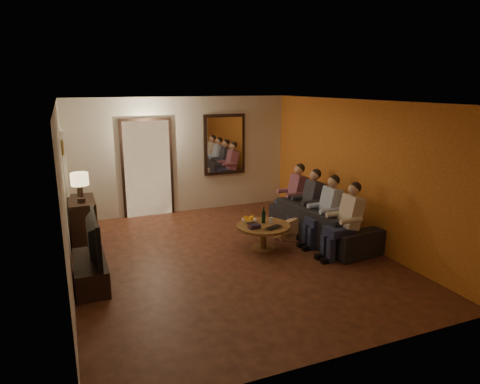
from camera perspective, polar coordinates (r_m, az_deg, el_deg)
name	(u,v)px	position (r m, az deg, el deg)	size (l,w,h in m)	color
floor	(230,257)	(7.35, -1.29, -8.72)	(5.00, 6.00, 0.01)	#3C1B10
ceiling	(229,101)	(6.78, -1.42, 11.99)	(5.00, 6.00, 0.01)	white
back_wall	(182,155)	(9.76, -7.69, 4.85)	(5.00, 0.02, 2.60)	beige
front_wall	(338,245)	(4.39, 12.88, -6.94)	(5.00, 0.02, 2.60)	beige
left_wall	(65,198)	(6.52, -22.35, -0.74)	(0.02, 6.00, 2.60)	beige
right_wall	(357,171)	(8.16, 15.29, 2.66)	(0.02, 6.00, 2.60)	beige
orange_accent	(356,172)	(8.15, 15.23, 2.65)	(0.01, 6.00, 2.60)	#BE5420
kitchen_doorway	(148,169)	(9.62, -12.22, 3.00)	(1.00, 0.06, 2.10)	#FFE0A5
door_trim	(148,169)	(9.61, -12.21, 2.99)	(1.12, 0.04, 2.22)	black
fridge_glimpse	(159,175)	(9.70, -10.73, 2.26)	(0.45, 0.03, 1.70)	silver
mirror_frame	(225,145)	(9.99, -2.08, 6.34)	(1.00, 0.05, 1.40)	black
mirror_glass	(225,145)	(9.96, -2.02, 6.32)	(0.86, 0.02, 1.26)	white
white_door	(67,183)	(8.82, -22.06, 1.09)	(0.06, 0.85, 2.04)	white
framed_art	(62,147)	(7.69, -22.60, 5.56)	(0.03, 0.28, 0.24)	#B28C33
art_canvas	(63,147)	(7.69, -22.49, 5.57)	(0.01, 0.22, 0.18)	brown
dresser	(83,222)	(8.33, -20.17, -3.74)	(0.45, 0.95, 0.84)	black
table_lamp	(80,187)	(7.94, -20.52, 0.57)	(0.30, 0.30, 0.54)	beige
flower_vase	(80,185)	(8.38, -20.61, 0.88)	(0.14, 0.14, 0.44)	#B11220
tv_stand	(91,272)	(6.71, -19.29, -10.07)	(0.45, 1.15, 0.38)	black
tv	(88,239)	(6.52, -19.66, -5.87)	(0.15, 1.15, 0.66)	black
sofa	(322,222)	(8.21, 10.87, -3.96)	(0.91, 2.32, 0.68)	black
person_a	(347,223)	(7.38, 14.10, -4.09)	(0.60, 0.40, 1.20)	tan
person_b	(327,214)	(7.84, 11.53, -2.86)	(0.60, 0.40, 1.20)	tan
person_c	(310,205)	(8.33, 9.25, -1.76)	(0.60, 0.40, 1.20)	tan
person_d	(294,198)	(8.82, 7.23, -0.78)	(0.60, 0.40, 1.20)	tan
dog	(293,225)	(8.13, 7.11, -4.44)	(0.56, 0.24, 0.56)	#AA734E
coffee_table	(263,237)	(7.64, 3.11, -6.00)	(0.95, 0.95, 0.45)	brown
bowl	(249,221)	(7.68, 1.21, -3.86)	(0.26, 0.26, 0.06)	white
oranges	(249,217)	(7.66, 1.21, -3.37)	(0.20, 0.20, 0.08)	orange
wine_bottle	(264,215)	(7.63, 3.16, -3.03)	(0.07, 0.07, 0.31)	black
wine_glass	(271,220)	(7.67, 4.19, -3.77)	(0.06, 0.06, 0.10)	silver
book_stack	(254,226)	(7.38, 1.92, -4.58)	(0.20, 0.15, 0.07)	black
laptop	(276,228)	(7.37, 4.77, -4.84)	(0.33, 0.21, 0.03)	black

